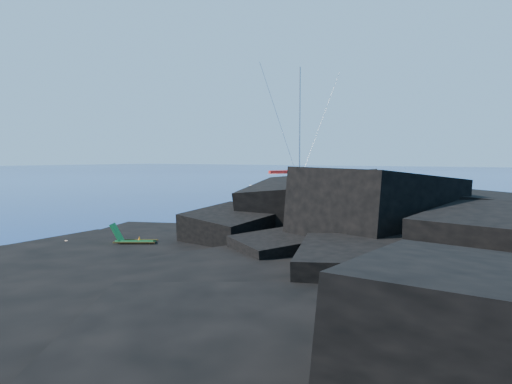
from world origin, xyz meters
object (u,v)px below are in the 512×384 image
Objects in this scene: sailboat at (295,192)px; marker_cone at (139,243)px; deck_chair at (136,236)px; sunbather at (54,243)px.

sailboat is 27.23× the size of marker_cone.
sailboat is at bearing 76.27° from deck_chair.
sunbather is (9.64, -36.44, 0.53)m from sailboat.
marker_cone is (3.05, 1.63, 0.08)m from sunbather.
deck_chair is (12.70, -35.01, 0.91)m from sailboat.
sunbather is at bearing -151.91° from marker_cone.
sailboat reaches higher than deck_chair.
sailboat is at bearing 70.59° from sunbather.
deck_chair is 0.95× the size of sunbather.
marker_cone reaches higher than sunbather.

